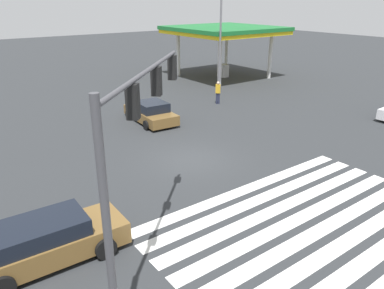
% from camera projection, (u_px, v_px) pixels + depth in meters
% --- Properties ---
extents(ground_plane, '(141.58, 141.58, 0.00)m').
position_uv_depth(ground_plane, '(192.00, 160.00, 19.21)').
color(ground_plane, '#2B2D30').
extents(crosswalk_markings, '(11.64, 7.25, 0.01)m').
position_uv_depth(crosswalk_markings, '(310.00, 224.00, 13.73)').
color(crosswalk_markings, silver).
rests_on(crosswalk_markings, ground_plane).
extents(traffic_signal_mast, '(5.18, 5.18, 6.21)m').
position_uv_depth(traffic_signal_mast, '(139.00, 130.00, 9.37)').
color(traffic_signal_mast, '#47474C').
rests_on(traffic_signal_mast, ground_plane).
extents(car_0, '(2.41, 4.55, 1.40)m').
position_uv_depth(car_0, '(151.00, 113.00, 24.83)').
color(car_0, brown).
rests_on(car_0, ground_plane).
extents(car_1, '(4.89, 2.15, 1.46)m').
position_uv_depth(car_1, '(45.00, 241.00, 11.56)').
color(car_1, brown).
rests_on(car_1, ground_plane).
extents(gas_station_canopy, '(9.77, 9.77, 5.07)m').
position_uv_depth(gas_station_canopy, '(224.00, 32.00, 37.67)').
color(gas_station_canopy, yellow).
rests_on(gas_station_canopy, ground_plane).
extents(pedestrian, '(0.41, 0.41, 1.76)m').
position_uv_depth(pedestrian, '(218.00, 91.00, 28.98)').
color(pedestrian, '#232842').
rests_on(pedestrian, ground_plane).
extents(street_light_pole_a, '(0.80, 0.36, 9.70)m').
position_uv_depth(street_light_pole_a, '(221.00, 25.00, 29.98)').
color(street_light_pole_a, slate).
rests_on(street_light_pole_a, ground_plane).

